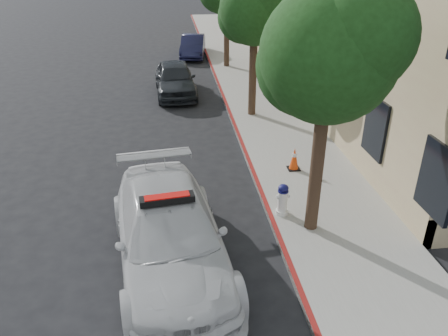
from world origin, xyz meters
TOP-DOWN VIEW (x-y plane):
  - ground at (0.00, 0.00)m, footprint 120.00×120.00m
  - sidewalk at (3.60, 10.00)m, footprint 3.20×50.00m
  - curb_strip at (2.06, 10.00)m, footprint 0.12×50.00m
  - tree_near at (2.93, -2.01)m, footprint 2.92×2.82m
  - tree_mid at (2.93, 5.99)m, footprint 2.77×2.64m
  - police_car at (-0.45, -2.81)m, footprint 2.90×5.68m
  - parked_car_mid at (-0.07, 9.44)m, footprint 1.99×4.48m
  - parked_car_far at (1.20, 17.16)m, footprint 1.85×4.08m
  - fire_hydrant at (2.35, -1.35)m, footprint 0.34×0.32m
  - traffic_cone at (3.29, 1.02)m, footprint 0.36×0.36m

SIDE VIEW (x-z plane):
  - ground at x=0.00m, z-range 0.00..0.00m
  - sidewalk at x=3.60m, z-range 0.00..0.15m
  - curb_strip at x=2.06m, z-range 0.00..0.15m
  - traffic_cone at x=3.29m, z-range 0.15..0.84m
  - fire_hydrant at x=2.35m, z-range 0.14..0.96m
  - parked_car_far at x=1.20m, z-range 0.00..1.30m
  - parked_car_mid at x=-0.07m, z-range 0.00..1.50m
  - police_car at x=-0.45m, z-range -0.07..1.66m
  - tree_mid at x=2.93m, z-range 1.45..6.88m
  - tree_near at x=2.93m, z-range 1.46..7.08m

